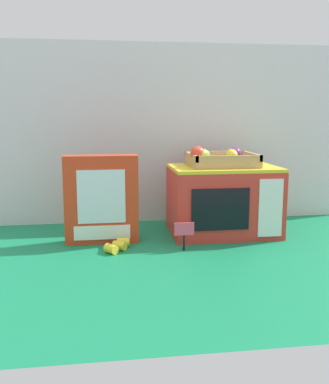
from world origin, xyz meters
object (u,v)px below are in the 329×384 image
object	(u,v)px
toy_microwave	(223,200)
price_sign	(184,232)
cookie_set_box	(101,199)
food_groups_crate	(220,160)
loose_toy_banana	(118,246)

from	to	relation	value
toy_microwave	price_sign	xyz separation A→B (m)	(-0.19, -0.20, -0.07)
toy_microwave	cookie_set_box	size ratio (longest dim) A/B	1.28
toy_microwave	food_groups_crate	world-z (taller)	food_groups_crate
toy_microwave	food_groups_crate	xyz separation A→B (m)	(-0.02, 0.00, 0.16)
loose_toy_banana	food_groups_crate	bearing A→B (deg)	22.33
toy_microwave	food_groups_crate	bearing A→B (deg)	169.86
food_groups_crate	cookie_set_box	world-z (taller)	food_groups_crate
food_groups_crate	cookie_set_box	bearing A→B (deg)	-172.93
cookie_set_box	toy_microwave	bearing A→B (deg)	6.49
price_sign	loose_toy_banana	xyz separation A→B (m)	(-0.23, 0.04, -0.05)
food_groups_crate	cookie_set_box	distance (m)	0.48
toy_microwave	loose_toy_banana	world-z (taller)	toy_microwave
toy_microwave	loose_toy_banana	distance (m)	0.47
food_groups_crate	loose_toy_banana	size ratio (longest dim) A/B	2.15
cookie_set_box	price_sign	size ratio (longest dim) A/B	3.23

